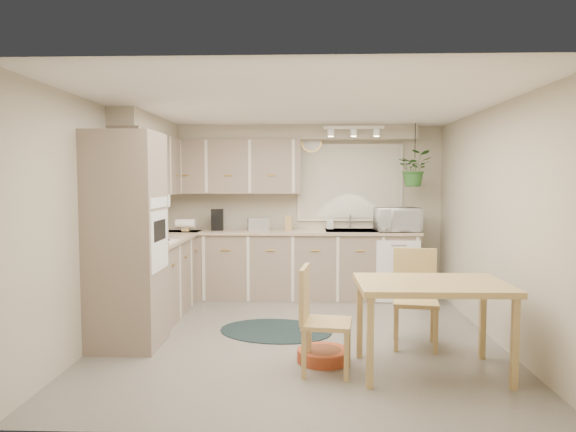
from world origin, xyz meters
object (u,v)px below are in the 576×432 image
object	(u,v)px
dining_table	(431,327)
pet_bed	(323,355)
braided_rug	(276,331)
microwave	(397,217)
chair_left	(327,320)
chair_back	(415,299)

from	to	relation	value
dining_table	pet_bed	bearing A→B (deg)	165.53
braided_rug	microwave	world-z (taller)	microwave
pet_bed	microwave	bearing A→B (deg)	66.03
chair_left	braided_rug	world-z (taller)	chair_left
dining_table	microwave	size ratio (longest dim) A/B	2.13
chair_back	microwave	bearing A→B (deg)	-86.07
chair_back	dining_table	bearing A→B (deg)	97.86
microwave	chair_back	bearing A→B (deg)	-101.43
chair_left	chair_back	bearing A→B (deg)	135.84
chair_back	microwave	world-z (taller)	microwave
dining_table	chair_left	xyz separation A→B (m)	(-0.88, -0.03, 0.06)
chair_left	braided_rug	size ratio (longest dim) A/B	0.74
chair_back	pet_bed	size ratio (longest dim) A/B	2.02
chair_left	dining_table	bearing A→B (deg)	99.55
chair_left	pet_bed	bearing A→B (deg)	-167.70
dining_table	chair_left	world-z (taller)	chair_left
chair_back	braided_rug	size ratio (longest dim) A/B	0.77
braided_rug	microwave	distance (m)	2.47
dining_table	pet_bed	size ratio (longest dim) A/B	2.64
pet_bed	microwave	size ratio (longest dim) A/B	0.81
chair_back	pet_bed	world-z (taller)	chair_back
dining_table	braided_rug	world-z (taller)	dining_table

